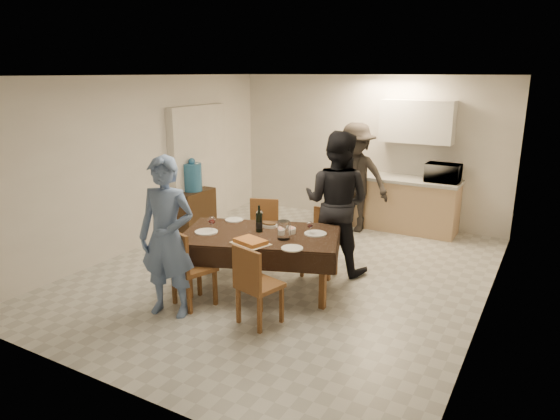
# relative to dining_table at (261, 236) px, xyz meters

# --- Properties ---
(floor) EXTENTS (5.00, 6.00, 0.02)m
(floor) POSITION_rel_dining_table_xyz_m (0.03, 0.63, -0.70)
(floor) COLOR #B8B9B3
(floor) RESTS_ON ground
(ceiling) EXTENTS (5.00, 6.00, 0.02)m
(ceiling) POSITION_rel_dining_table_xyz_m (0.03, 0.63, 1.90)
(ceiling) COLOR white
(ceiling) RESTS_ON wall_back
(wall_back) EXTENTS (5.00, 0.02, 2.60)m
(wall_back) POSITION_rel_dining_table_xyz_m (0.03, 3.63, 0.60)
(wall_back) COLOR silver
(wall_back) RESTS_ON floor
(wall_front) EXTENTS (5.00, 0.02, 2.60)m
(wall_front) POSITION_rel_dining_table_xyz_m (0.03, -2.37, 0.60)
(wall_front) COLOR silver
(wall_front) RESTS_ON floor
(wall_left) EXTENTS (0.02, 6.00, 2.60)m
(wall_left) POSITION_rel_dining_table_xyz_m (-2.47, 0.63, 0.60)
(wall_left) COLOR silver
(wall_left) RESTS_ON floor
(wall_right) EXTENTS (0.02, 6.00, 2.60)m
(wall_right) POSITION_rel_dining_table_xyz_m (2.53, 0.63, 0.60)
(wall_right) COLOR silver
(wall_right) RESTS_ON floor
(stub_partition) EXTENTS (0.15, 1.40, 2.10)m
(stub_partition) POSITION_rel_dining_table_xyz_m (-2.39, 1.83, 0.35)
(stub_partition) COLOR silver
(stub_partition) RESTS_ON floor
(kitchen_base_cabinet) EXTENTS (2.20, 0.60, 0.86)m
(kitchen_base_cabinet) POSITION_rel_dining_table_xyz_m (0.63, 3.31, -0.27)
(kitchen_base_cabinet) COLOR tan
(kitchen_base_cabinet) RESTS_ON floor
(kitchen_worktop) EXTENTS (2.24, 0.64, 0.05)m
(kitchen_worktop) POSITION_rel_dining_table_xyz_m (0.63, 3.31, 0.18)
(kitchen_worktop) COLOR #A5A6A0
(kitchen_worktop) RESTS_ON kitchen_base_cabinet
(upper_cabinet) EXTENTS (1.20, 0.34, 0.70)m
(upper_cabinet) POSITION_rel_dining_table_xyz_m (0.93, 3.45, 1.15)
(upper_cabinet) COLOR silver
(upper_cabinet) RESTS_ON wall_back
(dining_table) EXTENTS (2.15, 1.68, 0.74)m
(dining_table) POSITION_rel_dining_table_xyz_m (0.00, 0.00, 0.00)
(dining_table) COLOR black
(dining_table) RESTS_ON floor
(chair_near_left) EXTENTS (0.54, 0.55, 0.50)m
(chair_near_left) POSITION_rel_dining_table_xyz_m (-0.45, -0.84, -0.13)
(chair_near_left) COLOR brown
(chair_near_left) RESTS_ON floor
(chair_near_right) EXTENTS (0.50, 0.50, 0.49)m
(chair_near_right) POSITION_rel_dining_table_xyz_m (0.45, -0.84, -0.15)
(chair_near_right) COLOR brown
(chair_near_right) RESTS_ON floor
(chair_far_left) EXTENTS (0.52, 0.53, 0.49)m
(chair_far_left) POSITION_rel_dining_table_xyz_m (-0.45, 0.66, -0.15)
(chair_far_left) COLOR brown
(chair_far_left) RESTS_ON floor
(chair_far_right) EXTENTS (0.45, 0.45, 0.48)m
(chair_far_right) POSITION_rel_dining_table_xyz_m (0.45, 0.67, -0.16)
(chair_far_right) COLOR brown
(chair_far_right) RESTS_ON floor
(console) EXTENTS (0.38, 0.76, 0.71)m
(console) POSITION_rel_dining_table_xyz_m (-2.25, 1.48, -0.35)
(console) COLOR #322110
(console) RESTS_ON floor
(water_jug) EXTENTS (0.31, 0.31, 0.47)m
(water_jug) POSITION_rel_dining_table_xyz_m (-2.25, 1.48, 0.24)
(water_jug) COLOR teal
(water_jug) RESTS_ON console
(wine_bottle) EXTENTS (0.08, 0.08, 0.34)m
(wine_bottle) POSITION_rel_dining_table_xyz_m (-0.05, 0.05, 0.20)
(wine_bottle) COLOR black
(wine_bottle) RESTS_ON dining_table
(water_pitcher) EXTENTS (0.14, 0.14, 0.22)m
(water_pitcher) POSITION_rel_dining_table_xyz_m (0.35, -0.05, 0.15)
(water_pitcher) COLOR white
(water_pitcher) RESTS_ON dining_table
(savoury_tart) EXTENTS (0.48, 0.41, 0.05)m
(savoury_tart) POSITION_rel_dining_table_xyz_m (0.10, -0.38, 0.06)
(savoury_tart) COLOR #AC7032
(savoury_tart) RESTS_ON dining_table
(salad_bowl) EXTENTS (0.17, 0.17, 0.06)m
(salad_bowl) POSITION_rel_dining_table_xyz_m (0.30, 0.18, 0.07)
(salad_bowl) COLOR silver
(salad_bowl) RESTS_ON dining_table
(mushroom_dish) EXTENTS (0.21, 0.21, 0.04)m
(mushroom_dish) POSITION_rel_dining_table_xyz_m (-0.05, 0.28, 0.05)
(mushroom_dish) COLOR silver
(mushroom_dish) RESTS_ON dining_table
(wine_glass_a) EXTENTS (0.09, 0.09, 0.20)m
(wine_glass_a) POSITION_rel_dining_table_xyz_m (-0.55, -0.25, 0.14)
(wine_glass_a) COLOR white
(wine_glass_a) RESTS_ON dining_table
(wine_glass_b) EXTENTS (0.08, 0.08, 0.17)m
(wine_glass_b) POSITION_rel_dining_table_xyz_m (0.55, 0.25, 0.12)
(wine_glass_b) COLOR white
(wine_glass_b) RESTS_ON dining_table
(wine_glass_c) EXTENTS (0.09, 0.09, 0.20)m
(wine_glass_c) POSITION_rel_dining_table_xyz_m (-0.20, 0.30, 0.13)
(wine_glass_c) COLOR white
(wine_glass_c) RESTS_ON dining_table
(plate_near_left) EXTENTS (0.28, 0.28, 0.02)m
(plate_near_left) POSITION_rel_dining_table_xyz_m (-0.60, -0.30, 0.04)
(plate_near_left) COLOR silver
(plate_near_left) RESTS_ON dining_table
(plate_near_right) EXTENTS (0.25, 0.25, 0.01)m
(plate_near_right) POSITION_rel_dining_table_xyz_m (0.60, -0.30, 0.04)
(plate_near_right) COLOR silver
(plate_near_right) RESTS_ON dining_table
(plate_far_left) EXTENTS (0.24, 0.24, 0.01)m
(plate_far_left) POSITION_rel_dining_table_xyz_m (-0.60, 0.30, 0.04)
(plate_far_left) COLOR silver
(plate_far_left) RESTS_ON dining_table
(plate_far_right) EXTENTS (0.27, 0.27, 0.02)m
(plate_far_right) POSITION_rel_dining_table_xyz_m (0.60, 0.30, 0.04)
(plate_far_right) COLOR silver
(plate_far_right) RESTS_ON dining_table
(microwave) EXTENTS (0.54, 0.37, 0.30)m
(microwave) POSITION_rel_dining_table_xyz_m (1.45, 3.31, 0.36)
(microwave) COLOR silver
(microwave) RESTS_ON kitchen_worktop
(person_near) EXTENTS (0.74, 0.57, 1.80)m
(person_near) POSITION_rel_dining_table_xyz_m (-0.55, -1.05, 0.20)
(person_near) COLOR #5B75A9
(person_near) RESTS_ON floor
(person_far) EXTENTS (0.95, 0.75, 1.92)m
(person_far) POSITION_rel_dining_table_xyz_m (0.55, 1.05, 0.26)
(person_far) COLOR black
(person_far) RESTS_ON floor
(person_kitchen) EXTENTS (1.19, 0.68, 1.84)m
(person_kitchen) POSITION_rel_dining_table_xyz_m (0.10, 2.86, 0.22)
(person_kitchen) COLOR black
(person_kitchen) RESTS_ON floor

